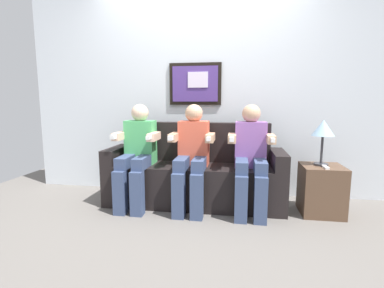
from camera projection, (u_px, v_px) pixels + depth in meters
name	position (u px, v px, depth m)	size (l,w,h in m)	color
ground_plane	(190.00, 213.00, 2.92)	(5.64, 5.64, 0.00)	#66605B
back_wall_assembly	(200.00, 88.00, 3.47)	(4.34, 0.10, 2.60)	silver
couch	(194.00, 176.00, 3.19)	(1.94, 0.58, 0.90)	black
person_on_left	(137.00, 151.00, 3.08)	(0.46, 0.56, 1.11)	#4CB266
person_in_middle	(192.00, 153.00, 2.98)	(0.46, 0.56, 1.11)	#D8593F
person_on_right	(251.00, 154.00, 2.89)	(0.46, 0.56, 1.11)	#8C59A5
side_table_right	(321.00, 190.00, 2.89)	(0.40, 0.40, 0.50)	brown
table_lamp	(323.00, 130.00, 2.82)	(0.22, 0.22, 0.46)	#333338
spare_remote_on_table	(326.00, 167.00, 2.74)	(0.04, 0.13, 0.02)	white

